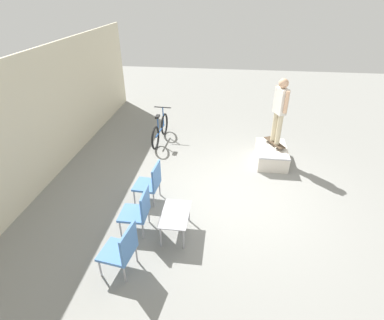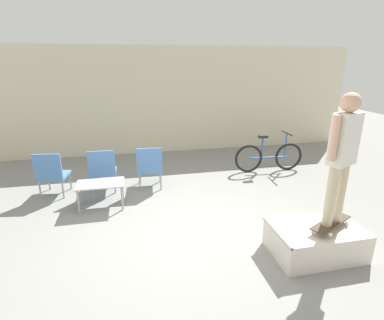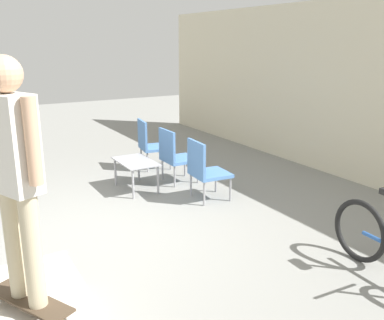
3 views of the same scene
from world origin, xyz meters
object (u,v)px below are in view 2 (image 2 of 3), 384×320
coffee_table (101,186)px  patio_chair_left (52,173)px  patio_chair_center (103,169)px  bicycle (269,157)px  skate_ramp_box (315,240)px  person_skater (343,150)px  patio_chair_right (150,166)px  skateboard_on_ramp (331,223)px

coffee_table → patio_chair_left: patio_chair_left is taller
patio_chair_center → bicycle: 3.89m
coffee_table → patio_chair_left: size_ratio=0.93×
skate_ramp_box → person_skater: bearing=-22.1°
skate_ramp_box → patio_chair_left: bearing=144.8°
coffee_table → patio_chair_right: patio_chair_right is taller
skate_ramp_box → patio_chair_right: 3.49m
person_skater → bicycle: person_skater is taller
patio_chair_center → patio_chair_right: (0.95, 0.00, 0.00)m
skateboard_on_ramp → patio_chair_left: bearing=118.0°
coffee_table → skate_ramp_box: bearing=-35.0°
patio_chair_left → patio_chair_right: size_ratio=1.00×
patio_chair_left → patio_chair_center: same height
patio_chair_left → bicycle: 4.86m
skate_ramp_box → bicycle: size_ratio=0.72×
patio_chair_right → bicycle: (2.92, 0.43, -0.12)m
skateboard_on_ramp → patio_chair_left: size_ratio=0.82×
coffee_table → bicycle: bicycle is taller
patio_chair_left → patio_chair_right: (1.92, -0.00, 0.00)m
person_skater → patio_chair_right: bearing=104.5°
patio_chair_left → patio_chair_center: 0.97m
skate_ramp_box → person_skater: size_ratio=0.72×
person_skater → patio_chair_right: 3.77m
skate_ramp_box → patio_chair_left: 4.88m
patio_chair_right → bicycle: bicycle is taller
skateboard_on_ramp → bicycle: bearing=50.7°
skateboard_on_ramp → person_skater: size_ratio=0.44×
skate_ramp_box → patio_chair_left: (-3.98, 2.81, 0.28)m
bicycle → person_skater: bearing=-99.0°
patio_chair_center → coffee_table: bearing=89.9°
patio_chair_left → bicycle: bicycle is taller
skateboard_on_ramp → bicycle: size_ratio=0.44×
person_skater → skateboard_on_ramp: bearing=0.0°
skate_ramp_box → patio_chair_right: size_ratio=1.34×
coffee_table → bicycle: 4.03m
skate_ramp_box → patio_chair_left: patio_chair_left is taller
skate_ramp_box → patio_chair_center: 4.12m
bicycle → patio_chair_center: bearing=-170.5°
patio_chair_center → bicycle: size_ratio=0.54×
person_skater → coffee_table: 3.99m
coffee_table → patio_chair_right: (0.95, 0.70, 0.08)m
patio_chair_center → patio_chair_right: size_ratio=1.00×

